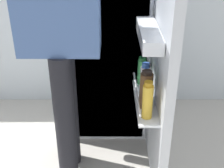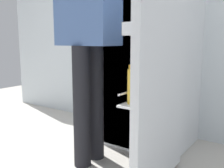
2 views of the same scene
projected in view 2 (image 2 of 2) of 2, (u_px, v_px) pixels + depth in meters
The scene contains 3 objects.
ground_plane at pixel (117, 165), 1.89m from camera, with size 6.87×6.87×0.00m, color #B7B2A8.
refrigerator at pixel (153, 37), 2.12m from camera, with size 0.71×1.21×1.82m.
person at pixel (89, 19), 1.78m from camera, with size 0.54×0.75×1.70m.
Camera 2 is at (0.98, -1.47, 0.89)m, focal length 42.10 mm.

